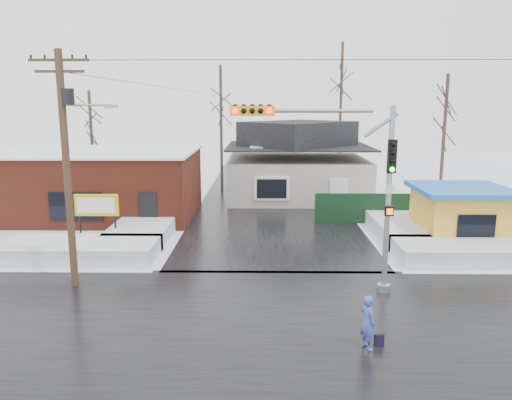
{
  "coord_description": "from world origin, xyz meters",
  "views": [
    {
      "loc": [
        -0.64,
        -15.03,
        7.11
      ],
      "look_at": [
        -0.9,
        5.84,
        3.0
      ],
      "focal_mm": 35.0,
      "sensor_mm": 36.0,
      "label": 1
    }
  ],
  "objects_px": {
    "utility_pole": "(68,156)",
    "kiosk": "(460,214)",
    "marquee_sign": "(97,207)",
    "traffic_signal": "(347,174)",
    "pedestrian": "(368,323)"
  },
  "relations": [
    {
      "from": "utility_pole",
      "to": "kiosk",
      "type": "distance_m",
      "value": 18.95
    },
    {
      "from": "utility_pole",
      "to": "marquee_sign",
      "type": "relative_size",
      "value": 3.53
    },
    {
      "from": "traffic_signal",
      "to": "kiosk",
      "type": "height_order",
      "value": "traffic_signal"
    },
    {
      "from": "marquee_sign",
      "to": "kiosk",
      "type": "distance_m",
      "value": 18.51
    },
    {
      "from": "pedestrian",
      "to": "traffic_signal",
      "type": "bearing_deg",
      "value": -22.93
    },
    {
      "from": "traffic_signal",
      "to": "marquee_sign",
      "type": "bearing_deg",
      "value": 150.28
    },
    {
      "from": "utility_pole",
      "to": "traffic_signal",
      "type": "bearing_deg",
      "value": -2.95
    },
    {
      "from": "utility_pole",
      "to": "pedestrian",
      "type": "xyz_separation_m",
      "value": [
        10.37,
        -4.98,
        -4.3
      ]
    },
    {
      "from": "traffic_signal",
      "to": "pedestrian",
      "type": "xyz_separation_m",
      "value": [
        0.01,
        -4.45,
        -3.72
      ]
    },
    {
      "from": "utility_pole",
      "to": "kiosk",
      "type": "bearing_deg",
      "value": 20.44
    },
    {
      "from": "traffic_signal",
      "to": "pedestrian",
      "type": "height_order",
      "value": "traffic_signal"
    },
    {
      "from": "traffic_signal",
      "to": "kiosk",
      "type": "relative_size",
      "value": 1.52
    },
    {
      "from": "kiosk",
      "to": "pedestrian",
      "type": "height_order",
      "value": "kiosk"
    },
    {
      "from": "marquee_sign",
      "to": "traffic_signal",
      "type": "bearing_deg",
      "value": -29.72
    },
    {
      "from": "marquee_sign",
      "to": "kiosk",
      "type": "bearing_deg",
      "value": 1.55
    }
  ]
}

